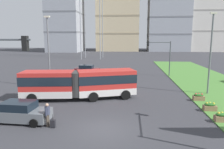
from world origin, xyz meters
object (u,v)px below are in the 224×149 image
car_grey_wagon (20,112)px  apartment_tower_eastcentre (206,12)px  apartment_tower_westcentre (118,9)px  apartment_tower_centre (169,10)px  streetlight_median (211,50)px  flower_planter_2 (199,97)px  pedestrian_crossing (47,113)px  apartment_tower_west (66,14)px  articulated_bus (80,83)px  car_maroon_sedan (87,70)px  flower_planter_1 (210,107)px  traffic_light_far_right (162,52)px  streetlight_left (49,49)px  rolling_suitcase (53,123)px  flower_planter_0 (222,117)px

car_grey_wagon → apartment_tower_eastcentre: apartment_tower_eastcentre is taller
apartment_tower_westcentre → apartment_tower_centre: apartment_tower_westcentre is taller
streetlight_median → apartment_tower_centre: bearing=83.4°
flower_planter_2 → streetlight_median: streetlight_median is taller
pedestrian_crossing → car_grey_wagon: bearing=164.3°
apartment_tower_west → articulated_bus: bearing=-72.2°
car_maroon_sedan → apartment_tower_west: apartment_tower_west is taller
flower_planter_1 → car_maroon_sedan: bearing=128.0°
car_maroon_sedan → flower_planter_2: size_ratio=4.11×
traffic_light_far_right → apartment_tower_centre: 78.86m
streetlight_left → apartment_tower_westcentre: size_ratio=0.21×
car_maroon_sedan → apartment_tower_west: 72.56m
pedestrian_crossing → streetlight_left: size_ratio=0.19×
car_maroon_sedan → streetlight_median: 21.64m
rolling_suitcase → apartment_tower_west: size_ratio=0.03×
flower_planter_1 → flower_planter_2: (0.00, 3.11, 0.00)m
flower_planter_2 → flower_planter_0: bearing=-90.0°
apartment_tower_west → apartment_tower_westcentre: (25.22, 9.72, 3.27)m
pedestrian_crossing → apartment_tower_westcentre: bearing=90.4°
articulated_bus → apartment_tower_centre: size_ratio=0.29×
flower_planter_1 → traffic_light_far_right: size_ratio=0.19×
rolling_suitcase → traffic_light_far_right: 24.82m
flower_planter_1 → apartment_tower_centre: bearing=82.6°
flower_planter_1 → apartment_tower_centre: size_ratio=0.03×
flower_planter_0 → streetlight_left: size_ratio=0.12×
car_grey_wagon → streetlight_median: streetlight_median is taller
traffic_light_far_right → apartment_tower_eastcentre: 84.44m
flower_planter_2 → apartment_tower_eastcentre: apartment_tower_eastcentre is taller
flower_planter_1 → apartment_tower_centre: apartment_tower_centre is taller
flower_planter_2 → flower_planter_1: bearing=-90.0°
flower_planter_0 → flower_planter_1: size_ratio=1.00×
apartment_tower_west → apartment_tower_eastcentre: size_ratio=0.94×
flower_planter_0 → flower_planter_1: 2.51m
flower_planter_0 → apartment_tower_eastcentre: bearing=72.5°
flower_planter_0 → flower_planter_1: same height
apartment_tower_centre → apartment_tower_eastcentre: 18.38m
articulated_bus → traffic_light_far_right: traffic_light_far_right is taller
pedestrian_crossing → streetlight_left: (-4.38, 11.83, 3.98)m
pedestrian_crossing → flower_planter_1: pedestrian_crossing is taller
apartment_tower_west → apartment_tower_centre: (50.89, 8.12, 2.33)m
flower_planter_0 → streetlight_median: bearing=77.4°
flower_planter_1 → apartment_tower_westcentre: bearing=98.2°
car_maroon_sedan → flower_planter_0: 26.16m
rolling_suitcase → apartment_tower_centre: 102.97m
articulated_bus → pedestrian_crossing: size_ratio=6.86×
articulated_bus → streetlight_median: size_ratio=1.31×
flower_planter_2 → streetlight_median: size_ratio=0.12×
car_grey_wagon → flower_planter_0: size_ratio=4.07×
rolling_suitcase → streetlight_left: 13.77m
traffic_light_far_right → apartment_tower_westcentre: bearing=98.7°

